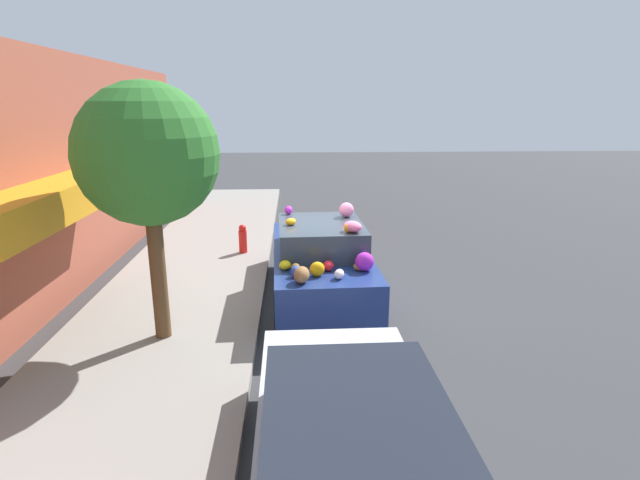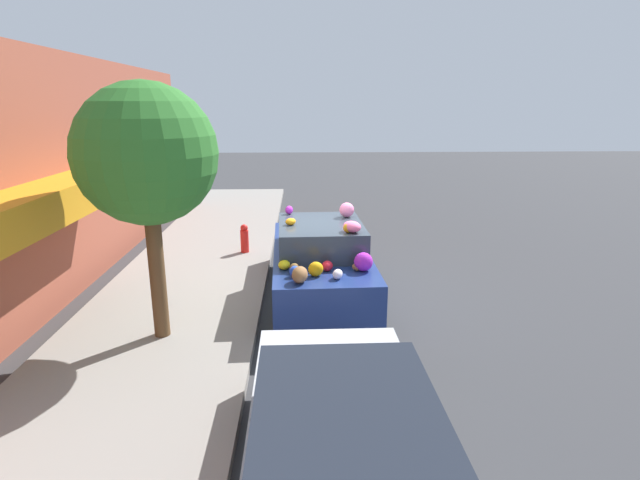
# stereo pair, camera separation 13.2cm
# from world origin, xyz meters

# --- Properties ---
(ground_plane) EXTENTS (60.00, 60.00, 0.00)m
(ground_plane) POSITION_xyz_m (0.00, 0.00, 0.00)
(ground_plane) COLOR #38383A
(sidewalk_curb) EXTENTS (24.00, 3.20, 0.15)m
(sidewalk_curb) POSITION_xyz_m (0.00, 2.70, 0.07)
(sidewalk_curb) COLOR gray
(sidewalk_curb) RESTS_ON ground
(building_facade) EXTENTS (18.00, 1.20, 4.65)m
(building_facade) POSITION_xyz_m (-0.10, 4.90, 2.31)
(building_facade) COLOR #9E4C38
(building_facade) RESTS_ON ground
(street_tree) EXTENTS (2.06, 2.06, 3.87)m
(street_tree) POSITION_xyz_m (-1.85, 2.57, 2.97)
(street_tree) COLOR brown
(street_tree) RESTS_ON sidewalk_curb
(fire_hydrant) EXTENTS (0.20, 0.20, 0.70)m
(fire_hydrant) POSITION_xyz_m (2.67, 1.75, 0.49)
(fire_hydrant) COLOR red
(fire_hydrant) RESTS_ON sidewalk_curb
(art_car) EXTENTS (4.40, 1.90, 1.83)m
(art_car) POSITION_xyz_m (-0.06, -0.01, 0.80)
(art_car) COLOR navy
(art_car) RESTS_ON ground
(parked_car_plain) EXTENTS (4.47, 1.78, 1.39)m
(parked_car_plain) POSITION_xyz_m (-5.55, -0.00, 0.72)
(parked_car_plain) COLOR #B7BABF
(parked_car_plain) RESTS_ON ground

